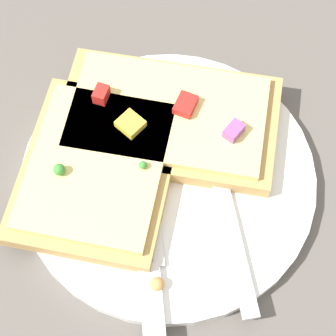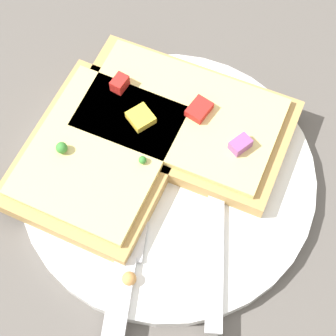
# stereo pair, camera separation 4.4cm
# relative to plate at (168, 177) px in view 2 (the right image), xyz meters

# --- Properties ---
(ground_plane) EXTENTS (4.00, 4.00, 0.00)m
(ground_plane) POSITION_rel_plate_xyz_m (0.00, 0.00, -0.01)
(ground_plane) COLOR #56514C
(plate) EXTENTS (0.24, 0.24, 0.01)m
(plate) POSITION_rel_plate_xyz_m (0.00, 0.00, 0.00)
(plate) COLOR white
(plate) RESTS_ON ground
(fork) EXTENTS (0.18, 0.13, 0.01)m
(fork) POSITION_rel_plate_xyz_m (0.03, 0.03, 0.01)
(fork) COLOR silver
(fork) RESTS_ON plate
(knife) EXTENTS (0.17, 0.13, 0.01)m
(knife) POSITION_rel_plate_xyz_m (0.04, -0.06, 0.01)
(knife) COLOR silver
(knife) RESTS_ON plate
(pizza_slice_main) EXTENTS (0.21, 0.19, 0.03)m
(pizza_slice_main) POSITION_rel_plate_xyz_m (-0.03, 0.03, 0.02)
(pizza_slice_main) COLOR tan
(pizza_slice_main) RESTS_ON plate
(pizza_slice_corner) EXTENTS (0.18, 0.19, 0.03)m
(pizza_slice_corner) POSITION_rel_plate_xyz_m (-0.04, -0.04, 0.02)
(pizza_slice_corner) COLOR tan
(pizza_slice_corner) RESTS_ON plate
(crumb_scatter) EXTENTS (0.09, 0.11, 0.01)m
(crumb_scatter) POSITION_rel_plate_xyz_m (0.06, -0.06, 0.01)
(crumb_scatter) COLOR tan
(crumb_scatter) RESTS_ON plate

